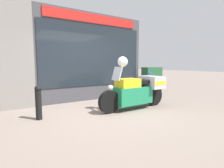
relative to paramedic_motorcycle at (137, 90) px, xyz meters
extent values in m
plane|color=gray|center=(-0.90, 0.09, -0.56)|extent=(60.00, 60.00, 0.00)
cube|color=#424247|center=(-0.90, 2.09, 1.04)|extent=(5.25, 0.40, 3.21)
cube|color=gray|center=(-3.04, 2.12, 1.04)|extent=(0.97, 0.55, 3.21)
cube|color=#1E262D|center=(-0.45, 1.88, 1.09)|extent=(4.05, 0.02, 2.21)
cube|color=red|center=(-0.45, 1.87, 2.42)|extent=(3.64, 0.03, 0.32)
cube|color=slate|center=(-0.49, 2.10, -0.29)|extent=(3.83, 0.30, 0.55)
cube|color=silver|center=(-0.49, 2.24, 0.66)|extent=(3.83, 0.02, 1.38)
cube|color=beige|center=(-0.49, 2.10, 1.35)|extent=(3.83, 0.30, 0.02)
cube|color=#195623|center=(-1.91, 2.10, 1.39)|extent=(0.18, 0.04, 0.06)
cube|color=maroon|center=(-1.20, 2.10, 1.39)|extent=(0.18, 0.04, 0.06)
cube|color=#B7B2A8|center=(-0.49, 2.10, 1.39)|extent=(0.18, 0.04, 0.06)
cube|color=#C68E19|center=(0.22, 2.10, 1.39)|extent=(0.18, 0.04, 0.06)
cube|color=navy|center=(0.93, 2.10, 1.39)|extent=(0.18, 0.04, 0.06)
cube|color=white|center=(-1.81, 2.04, 0.12)|extent=(0.19, 0.02, 0.27)
cube|color=orange|center=(-0.93, 2.04, 0.12)|extent=(0.19, 0.03, 0.27)
cube|color=red|center=(-0.05, 2.04, 0.12)|extent=(0.19, 0.03, 0.27)
cube|color=#2866B7|center=(0.83, 2.04, 0.12)|extent=(0.19, 0.02, 0.27)
cylinder|color=black|center=(-1.01, 0.01, -0.25)|extent=(0.63, 0.14, 0.63)
cylinder|color=black|center=(0.71, 0.00, -0.25)|extent=(0.63, 0.14, 0.63)
cube|color=#1E8456|center=(-0.20, 0.00, -0.14)|extent=(1.17, 0.52, 0.50)
cube|color=yellow|center=(-0.38, 0.00, 0.22)|extent=(0.64, 0.46, 0.28)
cube|color=black|center=(0.07, 0.00, 0.25)|extent=(0.68, 0.39, 0.10)
cube|color=#B7B7BC|center=(0.58, 0.00, 0.21)|extent=(0.51, 0.77, 0.38)
cube|color=yellow|center=(0.58, 0.00, 0.21)|extent=(0.46, 0.78, 0.11)
cube|color=#B2BCC6|center=(-0.76, 0.00, 0.52)|extent=(0.14, 0.36, 0.38)
sphere|color=white|center=(-0.97, 0.01, 0.15)|extent=(0.14, 0.14, 0.14)
sphere|color=blue|center=(0.50, 0.00, 0.49)|extent=(0.09, 0.09, 0.09)
cube|color=#235633|center=(2.28, 1.59, 0.04)|extent=(0.92, 0.40, 1.20)
sphere|color=white|center=(-0.57, 0.00, 0.85)|extent=(0.29, 0.29, 0.29)
cylinder|color=black|center=(-2.74, 0.48, -0.20)|extent=(0.15, 0.15, 0.71)
sphere|color=black|center=(-2.74, 0.48, 0.20)|extent=(0.15, 0.15, 0.15)
camera|label=1|loc=(-3.53, -3.94, 0.78)|focal=28.00mm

